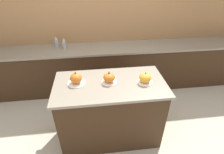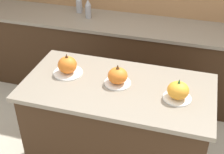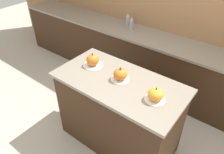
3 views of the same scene
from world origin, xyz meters
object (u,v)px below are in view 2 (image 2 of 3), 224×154
pumpkin_cake_left (67,66)px  pumpkin_cake_right (178,91)px  pumpkin_cake_center (118,76)px  bottle_tall (88,9)px  bottle_short (79,4)px

pumpkin_cake_left → pumpkin_cake_right: bearing=-5.8°
pumpkin_cake_center → pumpkin_cake_right: size_ratio=1.01×
pumpkin_cake_right → bottle_tall: bottle_tall is taller
pumpkin_cake_right → bottle_short: size_ratio=0.97×
pumpkin_cake_left → bottle_short: size_ratio=1.12×
pumpkin_cake_center → pumpkin_cake_right: bearing=-7.7°
pumpkin_cake_left → bottle_tall: bearing=102.7°
pumpkin_cake_center → bottle_short: size_ratio=0.97×
pumpkin_cake_left → bottle_tall: size_ratio=1.06×
pumpkin_cake_center → bottle_tall: size_ratio=0.93×
pumpkin_cake_left → bottle_short: (-0.43, 1.34, -0.02)m
bottle_tall → bottle_short: bearing=141.7°
bottle_short → pumpkin_cake_left: bearing=-72.2°
pumpkin_cake_left → bottle_short: pumpkin_cake_left is taller
pumpkin_cake_left → pumpkin_cake_center: bearing=-3.7°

